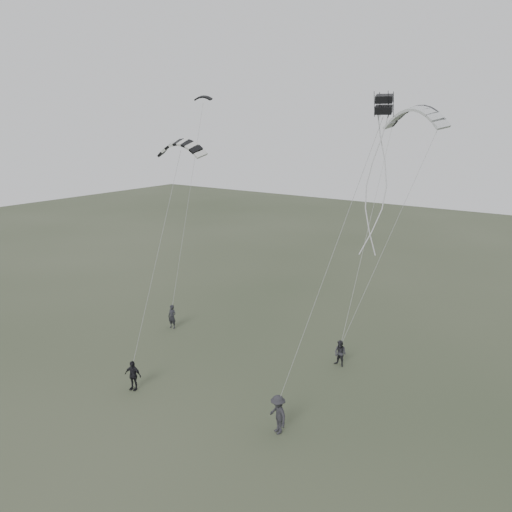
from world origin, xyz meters
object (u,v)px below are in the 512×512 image
Objects in this scene: flyer_center at (133,375)px; kite_pale_large at (416,108)px; flyer_right at (340,353)px; kite_box at (384,104)px; kite_dark_small at (203,97)px; flyer_far at (278,414)px; kite_striped at (180,142)px; flyer_left at (172,317)px.

kite_pale_large reaches higher than flyer_center.
kite_box is (3.52, -4.51, 14.21)m from flyer_right.
kite_dark_small is at bearing 174.22° from flyer_right.
flyer_far reaches higher than flyer_right.
kite_dark_small reaches higher than flyer_center.
kite_box is at bearing -45.13° from flyer_right.
kite_box is (2.94, 3.38, 14.05)m from flyer_far.
kite_striped is at bearing -120.30° from kite_pale_large.
kite_dark_small reaches higher than kite_pale_large.
kite_box reaches higher than flyer_left.
flyer_right is 15.31m from kite_box.
kite_dark_small is (-0.46, 4.53, 15.23)m from flyer_left.
flyer_left is 12.75m from kite_striped.
flyer_right is 0.50× the size of kite_striped.
kite_box is at bearing -42.14° from kite_dark_small.
flyer_left is 21.50m from kite_box.
kite_dark_small is at bearing 169.17° from flyer_far.
flyer_right is at bearing -85.21° from kite_pale_large.
flyer_far is 0.60× the size of kite_striped.
flyer_center is (4.30, -7.47, -0.02)m from flyer_left.
flyer_left is at bearing 147.12° from kite_striped.
flyer_left is 12.52m from flyer_right.
flyer_left is at bearing -131.63° from kite_pale_large.
kite_pale_large is 10.12m from kite_box.
kite_striped is 4.36× the size of kite_box.
flyer_far is at bearing -147.37° from kite_box.
kite_pale_large is (9.77, 14.53, 14.27)m from flyer_center.
flyer_right is at bearing 33.06° from flyer_center.
kite_striped is (-1.32, 5.87, 12.32)m from flyer_center.
kite_striped is at bearing -177.06° from flyer_far.
flyer_right is (12.41, 1.63, -0.06)m from flyer_left.
flyer_far is 16.46m from kite_striped.
kite_box is at bearing 76.88° from flyer_far.
kite_striped is (-11.09, -8.67, -1.96)m from kite_pale_large.
kite_striped reaches higher than flyer_right.
kite_striped is at bearing -154.21° from flyer_right.
kite_box reaches higher than kite_striped.
flyer_left is 2.34× the size of kite_box.
flyer_center is at bearing -81.92° from kite_striped.
flyer_right is 0.95× the size of flyer_center.
flyer_far is at bearing -32.98° from flyer_left.
kite_box is at bearing 6.32° from flyer_center.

